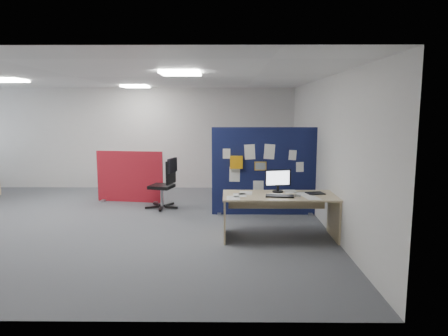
{
  "coord_description": "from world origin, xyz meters",
  "views": [
    {
      "loc": [
        2.72,
        -7.24,
        2.11
      ],
      "look_at": [
        2.65,
        0.39,
        1.0
      ],
      "focal_mm": 32.0,
      "sensor_mm": 36.0,
      "label": 1
    }
  ],
  "objects_px": {
    "navy_divider": "(264,171)",
    "monitor_main": "(278,180)",
    "main_desk": "(279,204)",
    "red_divider": "(130,177)",
    "office_chair": "(166,181)"
  },
  "relations": [
    {
      "from": "main_desk",
      "to": "navy_divider",
      "type": "bearing_deg",
      "value": 94.53
    },
    {
      "from": "monitor_main",
      "to": "office_chair",
      "type": "relative_size",
      "value": 0.41
    },
    {
      "from": "navy_divider",
      "to": "office_chair",
      "type": "distance_m",
      "value": 2.12
    },
    {
      "from": "navy_divider",
      "to": "red_divider",
      "type": "relative_size",
      "value": 1.38
    },
    {
      "from": "main_desk",
      "to": "red_divider",
      "type": "height_order",
      "value": "red_divider"
    },
    {
      "from": "red_divider",
      "to": "office_chair",
      "type": "bearing_deg",
      "value": -26.34
    },
    {
      "from": "monitor_main",
      "to": "red_divider",
      "type": "xyz_separation_m",
      "value": [
        -3.11,
        2.4,
        -0.37
      ]
    },
    {
      "from": "navy_divider",
      "to": "red_divider",
      "type": "height_order",
      "value": "navy_divider"
    },
    {
      "from": "navy_divider",
      "to": "monitor_main",
      "type": "relative_size",
      "value": 4.89
    },
    {
      "from": "main_desk",
      "to": "red_divider",
      "type": "relative_size",
      "value": 1.2
    },
    {
      "from": "monitor_main",
      "to": "office_chair",
      "type": "height_order",
      "value": "monitor_main"
    },
    {
      "from": "main_desk",
      "to": "monitor_main",
      "type": "distance_m",
      "value": 0.42
    },
    {
      "from": "red_divider",
      "to": "office_chair",
      "type": "distance_m",
      "value": 1.15
    },
    {
      "from": "monitor_main",
      "to": "office_chair",
      "type": "bearing_deg",
      "value": 130.44
    },
    {
      "from": "monitor_main",
      "to": "red_divider",
      "type": "height_order",
      "value": "red_divider"
    }
  ]
}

